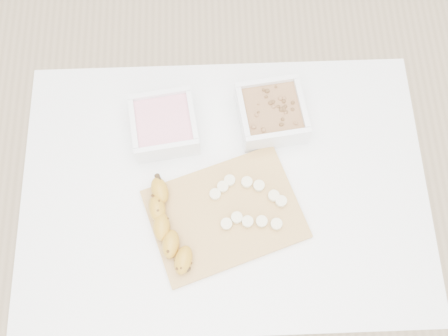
{
  "coord_description": "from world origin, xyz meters",
  "views": [
    {
      "loc": [
        -0.01,
        -0.37,
        1.93
      ],
      "look_at": [
        0.0,
        0.03,
        0.81
      ],
      "focal_mm": 40.0,
      "sensor_mm": 36.0,
      "label": 1
    }
  ],
  "objects_px": {
    "banana": "(169,228)",
    "bowl_yogurt": "(164,125)",
    "table": "(224,198)",
    "cutting_board": "(225,214)",
    "bowl_granola": "(271,113)"
  },
  "relations": [
    {
      "from": "bowl_granola",
      "to": "cutting_board",
      "type": "relative_size",
      "value": 0.52
    },
    {
      "from": "table",
      "to": "bowl_granola",
      "type": "xyz_separation_m",
      "value": [
        0.13,
        0.18,
        0.13
      ]
    },
    {
      "from": "table",
      "to": "bowl_granola",
      "type": "distance_m",
      "value": 0.26
    },
    {
      "from": "bowl_yogurt",
      "to": "bowl_granola",
      "type": "distance_m",
      "value": 0.27
    },
    {
      "from": "cutting_board",
      "to": "banana",
      "type": "relative_size",
      "value": 1.51
    },
    {
      "from": "table",
      "to": "bowl_granola",
      "type": "height_order",
      "value": "bowl_granola"
    },
    {
      "from": "bowl_yogurt",
      "to": "bowl_granola",
      "type": "bearing_deg",
      "value": 4.7
    },
    {
      "from": "table",
      "to": "bowl_yogurt",
      "type": "bearing_deg",
      "value": 132.58
    },
    {
      "from": "table",
      "to": "banana",
      "type": "bearing_deg",
      "value": -142.05
    },
    {
      "from": "banana",
      "to": "table",
      "type": "bearing_deg",
      "value": 31.38
    },
    {
      "from": "bowl_granola",
      "to": "banana",
      "type": "height_order",
      "value": "bowl_granola"
    },
    {
      "from": "bowl_yogurt",
      "to": "bowl_granola",
      "type": "height_order",
      "value": "bowl_granola"
    },
    {
      "from": "table",
      "to": "banana",
      "type": "height_order",
      "value": "banana"
    },
    {
      "from": "banana",
      "to": "bowl_yogurt",
      "type": "bearing_deg",
      "value": 85.93
    },
    {
      "from": "table",
      "to": "cutting_board",
      "type": "distance_m",
      "value": 0.12
    }
  ]
}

